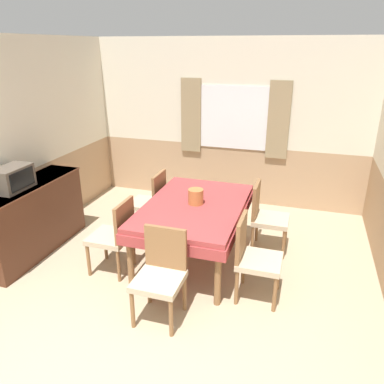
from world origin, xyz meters
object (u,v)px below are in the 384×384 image
Objects in this scene: chair_right_far at (266,215)px; vase at (196,197)px; chair_left_far at (151,200)px; sideboard at (32,218)px; chair_left_near at (115,234)px; tv at (12,178)px; dining_table at (194,212)px; chair_head_near at (161,272)px; chair_right_near at (253,255)px.

chair_right_far is 0.98m from vase.
sideboard is (-1.22, -0.92, -0.02)m from chair_left_far.
chair_left_near is 1.02m from vase.
vase is at bearing 12.24° from sideboard.
chair_left_near is 1.35m from tv.
sideboard reaches higher than chair_left_near.
dining_table is 1.08× the size of sideboard.
dining_table is 1.08m from chair_head_near.
dining_table is 0.95m from chair_right_near.
tv reaches higher than chair_head_near.
vase is (0.79, 0.53, 0.35)m from chair_left_near.
tv is 2.13m from vase.
chair_left_far and chair_right_far have the same top height.
chair_left_far is at bearing 37.24° from sideboard.
chair_left_far is 1.00× the size of chair_left_near.
chair_right_near is 1.02m from chair_right_far.
chair_right_far is at bearing -90.00° from chair_left_far.
sideboard is (-2.00, 0.65, -0.02)m from chair_head_near.
dining_table is at bearing -56.97° from chair_right_far.
chair_left_far is 1.57m from chair_right_far.
sideboard reaches higher than chair_left_far.
chair_head_near reaches higher than dining_table.
tv is at bearing -163.77° from dining_table.
chair_left_near is at bearing -4.53° from sideboard.
chair_right_near is 1.00× the size of chair_left_near.
chair_head_near is 1.14m from vase.
chair_head_near is (-0.00, -1.07, -0.15)m from dining_table.
sideboard is at bearing -168.31° from dining_table.
chair_right_far is at bearing -116.46° from chair_head_near.
chair_head_near is 1.76m from chair_left_far.
chair_right_near is 1.57m from chair_left_near.
tv reaches higher than sideboard.
chair_head_near is 1.00× the size of chair_right_near.
chair_head_near is 1.95× the size of tv.
chair_right_far is at bearing -180.00° from chair_right_near.
chair_right_far is at bearing 18.36° from sideboard.
chair_left_far is 1.00× the size of chair_right_far.
tv reaches higher than chair_left_near.
sideboard is at bearing 84.76° from tv.
sideboard reaches higher than chair_head_near.
vase is at bearing -124.49° from chair_right_near.
chair_right_far is 3.06m from tv.
sideboard reaches higher than chair_right_far.
chair_right_far is 0.56× the size of sideboard.
chair_head_near and chair_left_far have the same top height.
chair_right_far is 4.95× the size of vase.
vase is at bearing -57.79° from chair_right_far.
dining_table is at bearing -123.03° from chair_left_far.
chair_right_far is at bearing 33.03° from dining_table.
tv reaches higher than chair_left_far.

